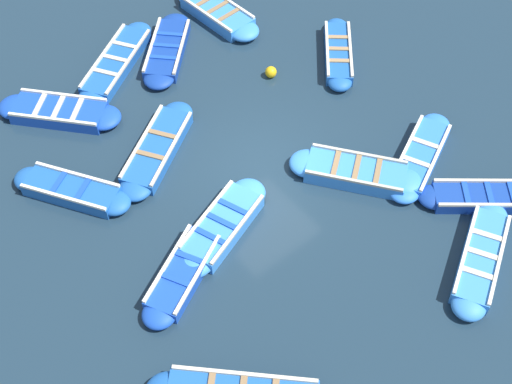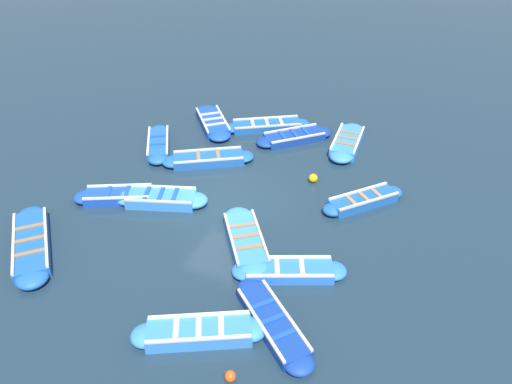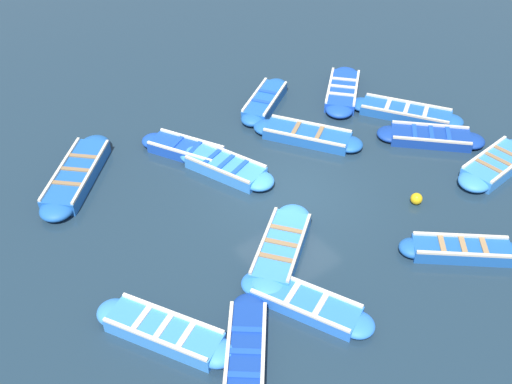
{
  "view_description": "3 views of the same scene",
  "coord_description": "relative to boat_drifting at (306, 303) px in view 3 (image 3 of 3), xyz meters",
  "views": [
    {
      "loc": [
        -7.76,
        -9.14,
        14.26
      ],
      "look_at": [
        -0.73,
        -0.63,
        0.25
      ],
      "focal_mm": 50.0,
      "sensor_mm": 36.0,
      "label": 1
    },
    {
      "loc": [
        6.81,
        -12.56,
        10.49
      ],
      "look_at": [
        0.99,
        0.61,
        0.37
      ],
      "focal_mm": 35.0,
      "sensor_mm": 36.0,
      "label": 2
    },
    {
      "loc": [
        9.86,
        -8.88,
        11.21
      ],
      "look_at": [
        -0.54,
        -0.85,
        0.18
      ],
      "focal_mm": 42.0,
      "sensor_mm": 36.0,
      "label": 3
    }
  ],
  "objects": [
    {
      "name": "boat_mid_row",
      "position": [
        1.15,
        4.32,
        0.02
      ],
      "size": [
        2.65,
        2.87,
        0.41
      ],
      "color": "#1E59AD",
      "rests_on": "ground"
    },
    {
      "name": "buoy_orange_near",
      "position": [
        -0.92,
        4.98,
        0.01
      ],
      "size": [
        0.34,
        0.34,
        0.34
      ],
      "primitive_type": "sphere",
      "color": "#EAB214",
      "rests_on": "ground"
    },
    {
      "name": "boat_outer_right",
      "position": [
        0.3,
        -2.0,
        0.0
      ],
      "size": [
        3.19,
        2.85,
        0.38
      ],
      "color": "navy",
      "rests_on": "ground"
    },
    {
      "name": "ground_plane",
      "position": [
        -3.39,
        2.4,
        -0.16
      ],
      "size": [
        120.0,
        120.0,
        0.0
      ],
      "primitive_type": "plane",
      "color": "#1C303F"
    },
    {
      "name": "boat_broadside",
      "position": [
        -1.72,
        0.66,
        0.04
      ],
      "size": [
        2.81,
        3.38,
        0.45
      ],
      "color": "#3884E0",
      "rests_on": "ground"
    },
    {
      "name": "boat_alongside",
      "position": [
        -7.77,
        -2.19,
        0.04
      ],
      "size": [
        3.53,
        3.56,
        0.46
      ],
      "color": "#1E59AD",
      "rests_on": "ground"
    },
    {
      "name": "boat_end_of_row",
      "position": [
        -2.68,
        7.7,
        0.0
      ],
      "size": [
        3.09,
        3.02,
        0.38
      ],
      "color": "navy",
      "rests_on": "ground"
    },
    {
      "name": "boat_inner_gap",
      "position": [
        -7.65,
        4.81,
        0.02
      ],
      "size": [
        2.35,
        3.14,
        0.42
      ],
      "color": "#1E59AD",
      "rests_on": "ground"
    },
    {
      "name": "boat_stern_in",
      "position": [
        -5.18,
        4.61,
        0.01
      ],
      "size": [
        3.55,
        2.67,
        0.4
      ],
      "color": "#1E59AD",
      "rests_on": "ground"
    },
    {
      "name": "boat_outer_left",
      "position": [
        -1.31,
        -3.07,
        0.04
      ],
      "size": [
        3.45,
        2.34,
        0.45
      ],
      "color": "#3884E0",
      "rests_on": "ground"
    },
    {
      "name": "boat_centre",
      "position": [
        -4.16,
        8.2,
        -0.0
      ],
      "size": [
        3.72,
        2.74,
        0.38
      ],
      "color": "#1E59AD",
      "rests_on": "ground"
    },
    {
      "name": "boat_drifting",
      "position": [
        0.0,
        0.0,
        0.0
      ],
      "size": [
        3.42,
        2.11,
        0.38
      ],
      "color": "blue",
      "rests_on": "ground"
    },
    {
      "name": "boat_tucked",
      "position": [
        -0.47,
        8.1,
        0.04
      ],
      "size": [
        1.2,
        3.44,
        0.45
      ],
      "color": "#3884E0",
      "rests_on": "ground"
    },
    {
      "name": "boat_far_corner",
      "position": [
        -6.9,
        1.07,
        0.02
      ],
      "size": [
        3.16,
        2.12,
        0.41
      ],
      "color": "#1947B7",
      "rests_on": "ground"
    },
    {
      "name": "boat_bow_out",
      "position": [
        -5.39,
        1.53,
        0.03
      ],
      "size": [
        3.41,
        1.94,
        0.43
      ],
      "color": "#3884E0",
      "rests_on": "ground"
    },
    {
      "name": "boat_near_quay",
      "position": [
        -6.49,
        7.45,
        0.02
      ],
      "size": [
        3.01,
        3.27,
        0.42
      ],
      "color": "#1947B7",
      "rests_on": "ground"
    }
  ]
}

